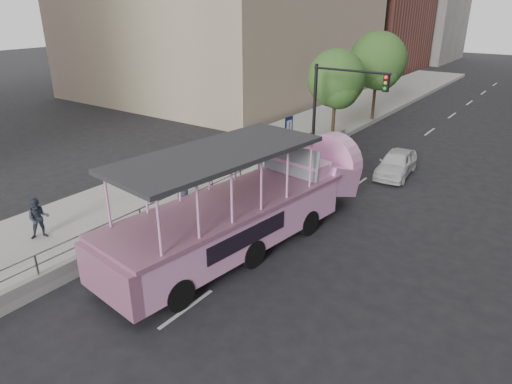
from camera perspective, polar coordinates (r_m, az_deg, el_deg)
The scene contains 12 objects.
ground at distance 15.58m, azimuth -6.25°, elevation -9.41°, with size 160.00×160.00×0.00m, color black.
sidewalk at distance 25.90m, azimuth -1.21°, elevation 4.47°, with size 5.50×80.00×0.30m, color #A2A29D.
kerb_wall at distance 18.54m, azimuth -9.48°, elevation -2.40°, with size 0.24×30.00×0.36m, color gray.
guardrail at distance 18.27m, azimuth -9.62°, elevation -0.52°, with size 0.07×22.00×0.71m.
duck_boat at distance 16.51m, azimuth -0.57°, elevation -1.70°, with size 4.14×11.82×3.84m.
car at distance 24.33m, azimuth 17.14°, elevation 3.46°, with size 1.54×3.81×1.30m, color silver.
pedestrian_mid at distance 18.14m, azimuth -25.54°, elevation -2.98°, with size 0.75×0.58×1.54m, color #2B313F.
pedestrian_far at distance 20.07m, azimuth -9.20°, elevation 1.48°, with size 0.77×0.50×1.57m, color #2B313F.
parking_sign at distance 23.95m, azimuth 4.09°, elevation 6.92°, with size 0.10×0.63×2.81m.
traffic_signal at distance 25.09m, azimuth 9.83°, elevation 11.46°, with size 4.20×0.32×5.20m.
street_tree_near at distance 28.76m, azimuth 10.07°, elevation 13.50°, with size 3.52×3.52×5.72m.
street_tree_far at distance 34.09m, azimuth 15.06°, elevation 15.31°, with size 3.97×3.97×6.45m.
Camera 1 is at (8.98, -9.70, 8.24)m, focal length 32.00 mm.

